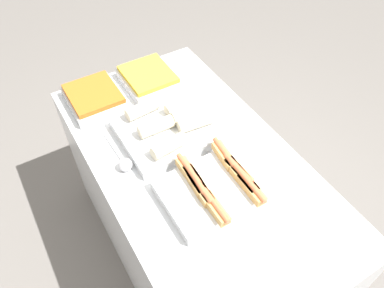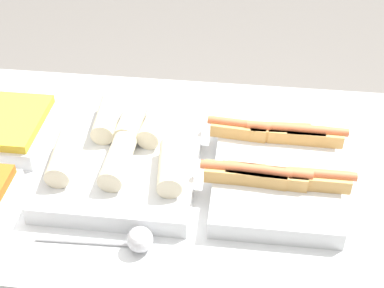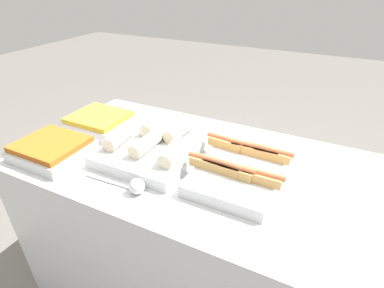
{
  "view_description": "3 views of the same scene",
  "coord_description": "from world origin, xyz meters",
  "px_view_note": "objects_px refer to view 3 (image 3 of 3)",
  "views": [
    {
      "loc": [
        0.89,
        -0.55,
        2.11
      ],
      "look_at": [
        -0.02,
        0.0,
        0.93
      ],
      "focal_mm": 35.0,
      "sensor_mm": 36.0,
      "label": 1
    },
    {
      "loc": [
        0.1,
        -1.03,
        1.79
      ],
      "look_at": [
        -0.02,
        0.0,
        0.93
      ],
      "focal_mm": 50.0,
      "sensor_mm": 36.0,
      "label": 2
    },
    {
      "loc": [
        0.45,
        -0.95,
        1.55
      ],
      "look_at": [
        -0.02,
        0.0,
        0.93
      ],
      "focal_mm": 28.0,
      "sensor_mm": 36.0,
      "label": 3
    }
  ],
  "objects_px": {
    "tray_wraps": "(157,143)",
    "tray_side_back": "(100,122)",
    "tray_side_front": "(52,149)",
    "tray_hotdogs": "(241,166)",
    "serving_spoon_near": "(134,186)"
  },
  "relations": [
    {
      "from": "tray_side_front",
      "to": "tray_side_back",
      "type": "height_order",
      "value": "same"
    },
    {
      "from": "tray_wraps",
      "to": "tray_side_back",
      "type": "xyz_separation_m",
      "value": [
        -0.38,
        0.06,
        -0.0
      ]
    },
    {
      "from": "tray_wraps",
      "to": "tray_side_front",
      "type": "bearing_deg",
      "value": -147.92
    },
    {
      "from": "tray_side_back",
      "to": "serving_spoon_near",
      "type": "xyz_separation_m",
      "value": [
        0.45,
        -0.34,
        -0.01
      ]
    },
    {
      "from": "tray_side_back",
      "to": "serving_spoon_near",
      "type": "distance_m",
      "value": 0.57
    },
    {
      "from": "tray_side_front",
      "to": "serving_spoon_near",
      "type": "bearing_deg",
      "value": -5.18
    },
    {
      "from": "tray_side_front",
      "to": "serving_spoon_near",
      "type": "height_order",
      "value": "tray_side_front"
    },
    {
      "from": "tray_side_front",
      "to": "tray_hotdogs",
      "type": "bearing_deg",
      "value": 17.28
    },
    {
      "from": "tray_hotdogs",
      "to": "serving_spoon_near",
      "type": "xyz_separation_m",
      "value": [
        -0.31,
        -0.28,
        -0.01
      ]
    },
    {
      "from": "tray_hotdogs",
      "to": "tray_wraps",
      "type": "xyz_separation_m",
      "value": [
        -0.38,
        -0.0,
        0.0
      ]
    },
    {
      "from": "tray_wraps",
      "to": "tray_side_front",
      "type": "relative_size",
      "value": 1.68
    },
    {
      "from": "tray_side_front",
      "to": "tray_side_back",
      "type": "distance_m",
      "value": 0.3
    },
    {
      "from": "tray_hotdogs",
      "to": "tray_side_front",
      "type": "distance_m",
      "value": 0.8
    },
    {
      "from": "tray_side_back",
      "to": "tray_hotdogs",
      "type": "bearing_deg",
      "value": -4.72
    },
    {
      "from": "tray_wraps",
      "to": "serving_spoon_near",
      "type": "relative_size",
      "value": 1.8
    }
  ]
}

